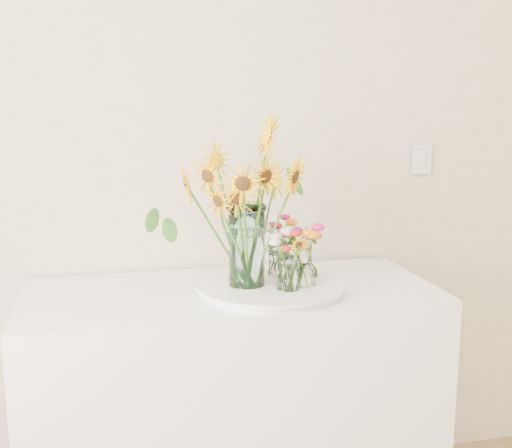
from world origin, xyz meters
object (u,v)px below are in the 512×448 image
object	(u,v)px
counter	(232,411)
small_vase_a	(288,273)
small_vase_c	(279,259)
tray	(270,288)
mason_jar	(247,245)
small_vase_b	(304,266)

from	to	relation	value
counter	small_vase_a	size ratio (longest dim) A/B	11.65
small_vase_c	small_vase_a	bearing A→B (deg)	-95.70
tray	small_vase_a	size ratio (longest dim) A/B	4.01
tray	mason_jar	distance (m)	0.17
small_vase_a	tray	bearing A→B (deg)	112.82
mason_jar	small_vase_c	size ratio (longest dim) A/B	2.26
small_vase_a	counter	bearing A→B (deg)	137.67
mason_jar	small_vase_a	size ratio (longest dim) A/B	2.33
counter	mason_jar	world-z (taller)	mason_jar
counter	mason_jar	xyz separation A→B (m)	(0.04, -0.06, 0.61)
tray	small_vase_c	size ratio (longest dim) A/B	3.89
counter	small_vase_b	distance (m)	0.60
small_vase_a	small_vase_c	world-z (taller)	small_vase_c
mason_jar	small_vase_b	xyz separation A→B (m)	(0.19, -0.04, -0.07)
mason_jar	small_vase_c	distance (m)	0.19
counter	tray	world-z (taller)	tray
mason_jar	small_vase_c	world-z (taller)	mason_jar
small_vase_a	small_vase_b	world-z (taller)	small_vase_b
mason_jar	small_vase_a	xyz separation A→B (m)	(0.12, -0.08, -0.08)
small_vase_b	tray	bearing A→B (deg)	158.98
small_vase_c	mason_jar	bearing A→B (deg)	-143.48
counter	small_vase_c	xyz separation A→B (m)	(0.18, 0.04, 0.54)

